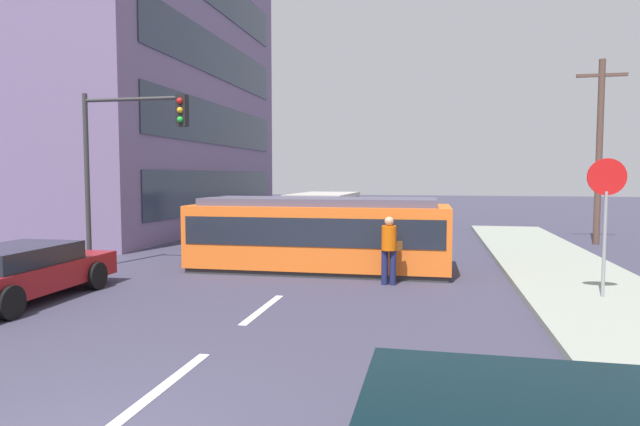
% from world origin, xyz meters
% --- Properties ---
extents(ground_plane, '(120.00, 120.00, 0.00)m').
position_xyz_m(ground_plane, '(0.00, 10.00, 0.00)').
color(ground_plane, '#3A374C').
extents(sidewalk_curb_right, '(3.20, 36.00, 0.14)m').
position_xyz_m(sidewalk_curb_right, '(6.80, 6.00, 0.07)').
color(sidewalk_curb_right, gray).
rests_on(sidewalk_curb_right, ground).
extents(lane_stripe_1, '(0.16, 2.40, 0.01)m').
position_xyz_m(lane_stripe_1, '(0.00, 2.00, 0.01)').
color(lane_stripe_1, silver).
rests_on(lane_stripe_1, ground).
extents(lane_stripe_2, '(0.16, 2.40, 0.01)m').
position_xyz_m(lane_stripe_2, '(0.00, 6.00, 0.01)').
color(lane_stripe_2, silver).
rests_on(lane_stripe_2, ground).
extents(lane_stripe_3, '(0.16, 2.40, 0.01)m').
position_xyz_m(lane_stripe_3, '(0.00, 16.60, 0.01)').
color(lane_stripe_3, silver).
rests_on(lane_stripe_3, ground).
extents(lane_stripe_4, '(0.16, 2.40, 0.01)m').
position_xyz_m(lane_stripe_4, '(0.00, 22.60, 0.01)').
color(lane_stripe_4, silver).
rests_on(lane_stripe_4, ground).
extents(corner_building, '(15.59, 17.33, 19.20)m').
position_xyz_m(corner_building, '(-14.71, 20.77, 9.60)').
color(corner_building, slate).
rests_on(corner_building, ground).
extents(streetcar_tram, '(7.20, 2.64, 2.04)m').
position_xyz_m(streetcar_tram, '(0.17, 10.60, 1.06)').
color(streetcar_tram, orange).
rests_on(streetcar_tram, ground).
extents(city_bus, '(2.65, 5.33, 1.86)m').
position_xyz_m(city_bus, '(-1.61, 20.00, 1.06)').
color(city_bus, '#BCB5AC').
rests_on(city_bus, ground).
extents(pedestrian_crossing, '(0.51, 0.36, 1.67)m').
position_xyz_m(pedestrian_crossing, '(2.26, 8.95, 0.94)').
color(pedestrian_crossing, '#1B204B').
rests_on(pedestrian_crossing, ground).
extents(parked_sedan_mid, '(2.06, 4.56, 1.19)m').
position_xyz_m(parked_sedan_mid, '(-5.27, 5.58, 0.62)').
color(parked_sedan_mid, maroon).
rests_on(parked_sedan_mid, ground).
extents(stop_sign, '(0.76, 0.07, 2.88)m').
position_xyz_m(stop_sign, '(6.78, 7.93, 2.19)').
color(stop_sign, gray).
rests_on(stop_sign, sidewalk_curb_right).
extents(traffic_light_mast, '(3.17, 0.33, 4.97)m').
position_xyz_m(traffic_light_mast, '(-5.08, 9.48, 3.51)').
color(traffic_light_mast, '#333333').
rests_on(traffic_light_mast, ground).
extents(utility_pole_mid, '(1.80, 0.24, 7.08)m').
position_xyz_m(utility_pole_mid, '(9.50, 18.39, 3.71)').
color(utility_pole_mid, brown).
rests_on(utility_pole_mid, ground).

